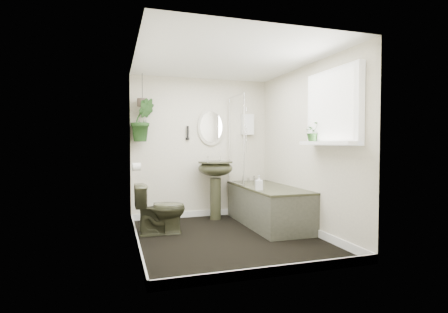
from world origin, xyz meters
name	(u,v)px	position (x,y,z in m)	size (l,w,h in m)	color
floor	(227,238)	(0.00, 0.00, -0.01)	(2.30, 2.80, 0.02)	black
ceiling	(228,58)	(0.00, 0.00, 2.31)	(2.30, 2.80, 0.02)	white
wall_back	(201,148)	(0.00, 1.41, 1.15)	(2.30, 0.02, 2.30)	beige
wall_front	(276,152)	(0.00, -1.41, 1.15)	(2.30, 0.02, 2.30)	beige
wall_left	(135,150)	(-1.16, 0.00, 1.15)	(0.02, 2.80, 2.30)	beige
wall_right	(307,149)	(1.16, 0.00, 1.15)	(0.02, 2.80, 2.30)	beige
skirting	(227,234)	(0.00, 0.00, 0.05)	(2.30, 2.80, 0.10)	white
bathtub	(268,206)	(0.80, 0.50, 0.29)	(0.72, 1.72, 0.58)	#2D2E1D
bath_screen	(236,140)	(0.47, 0.99, 1.28)	(0.04, 0.72, 1.40)	silver
shower_box	(248,124)	(0.80, 1.34, 1.55)	(0.20, 0.10, 0.35)	white
oval_mirror	(211,127)	(0.16, 1.37, 1.50)	(0.46, 0.03, 0.62)	#BEB7A1
wall_sconce	(188,133)	(-0.24, 1.36, 1.40)	(0.04, 0.04, 0.22)	black
toilet_roll_holder	(136,167)	(-1.10, 0.70, 0.90)	(0.11, 0.11, 0.11)	white
window_recess	(333,107)	(1.09, -0.70, 1.65)	(0.08, 1.00, 0.90)	white
window_sill	(328,143)	(1.02, -0.70, 1.23)	(0.18, 1.00, 0.04)	white
window_blinds	(330,107)	(1.04, -0.70, 1.65)	(0.01, 0.86, 0.76)	white
toilet	(160,209)	(-0.81, 0.46, 0.34)	(0.38, 0.67, 0.68)	#2D2E1D
pedestal_sink	(215,190)	(0.16, 1.11, 0.47)	(0.55, 0.47, 0.94)	#2D2E1D
sill_plant	(313,132)	(1.01, -0.40, 1.37)	(0.22, 0.19, 0.24)	black
hanging_plant	(143,120)	(-0.97, 1.25, 1.58)	(0.36, 0.29, 0.66)	black
soap_bottle	(259,183)	(0.51, 0.16, 0.68)	(0.09, 0.09, 0.20)	black
hanging_pot	(142,103)	(-0.97, 1.25, 1.85)	(0.16, 0.16, 0.12)	#4C3D34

